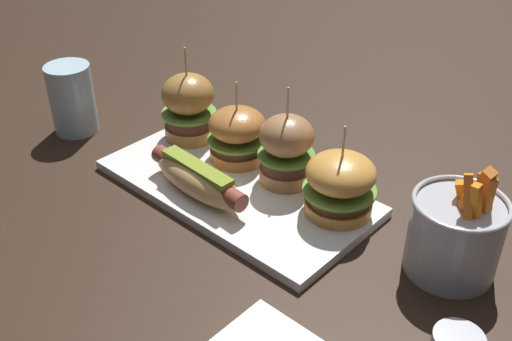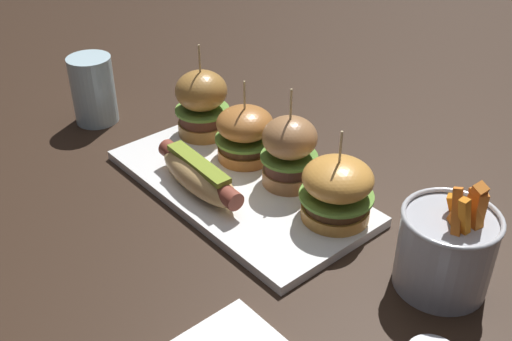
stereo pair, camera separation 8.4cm
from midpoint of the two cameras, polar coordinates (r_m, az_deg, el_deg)
name	(u,v)px [view 2 (the right image)]	position (r m, az deg, el deg)	size (l,w,h in m)	color
ground_plane	(238,190)	(0.89, 0.98, -1.93)	(3.00, 3.00, 0.00)	black
platter_main	(238,186)	(0.89, 0.98, -1.56)	(0.41, 0.20, 0.01)	white
hot_dog	(199,175)	(0.85, -2.64, -0.50)	(0.18, 0.06, 0.05)	#E0B06B
slider_far_left	(202,103)	(0.98, -2.70, 6.33)	(0.09, 0.09, 0.15)	#A97637
slider_center_left	(245,133)	(0.92, 1.55, 3.46)	(0.09, 0.09, 0.13)	#AF6B32
slider_center_right	(289,151)	(0.86, 5.95, 1.77)	(0.08, 0.08, 0.15)	#A57246
slider_far_right	(337,189)	(0.80, 10.62, -1.87)	(0.10, 0.10, 0.13)	gold
fries_bucket	(446,249)	(0.75, 20.64, -7.04)	(0.11, 0.11, 0.15)	#A8AAB2
water_glass	(93,90)	(1.08, -12.98, 7.38)	(0.07, 0.07, 0.12)	silver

